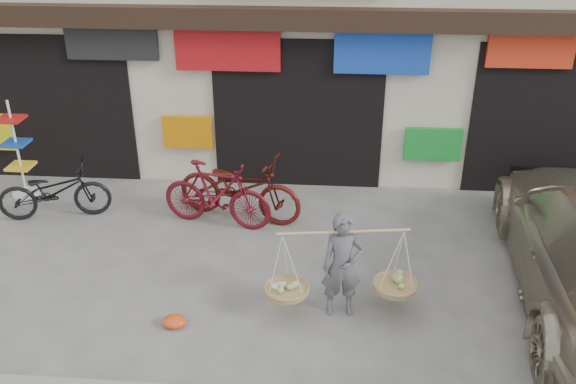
# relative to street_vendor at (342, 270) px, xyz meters

# --- Properties ---
(ground) EXTENTS (70.00, 70.00, 0.00)m
(ground) POSITION_rel_street_vendor_xyz_m (-0.80, 0.31, -0.65)
(ground) COLOR gray
(ground) RESTS_ON ground
(street_vendor) EXTENTS (1.94, 0.76, 1.43)m
(street_vendor) POSITION_rel_street_vendor_xyz_m (0.00, 0.00, 0.00)
(street_vendor) COLOR #5D5C61
(street_vendor) RESTS_ON ground
(bike_0) EXTENTS (1.91, 1.04, 0.95)m
(bike_0) POSITION_rel_street_vendor_xyz_m (-4.73, 2.22, -0.17)
(bike_0) COLOR black
(bike_0) RESTS_ON ground
(bike_1) EXTENTS (1.91, 0.91, 1.11)m
(bike_1) POSITION_rel_street_vendor_xyz_m (-2.00, 2.16, -0.09)
(bike_1) COLOR maroon
(bike_1) RESTS_ON ground
(bike_2) EXTENTS (2.26, 1.27, 1.12)m
(bike_2) POSITION_rel_street_vendor_xyz_m (-1.67, 2.43, -0.09)
(bike_2) COLOR #4F140D
(bike_2) RESTS_ON ground
(display_rack) EXTENTS (0.48, 0.48, 1.76)m
(display_rack) POSITION_rel_street_vendor_xyz_m (-5.66, 3.01, 0.06)
(display_rack) COLOR silver
(display_rack) RESTS_ON ground
(red_bag) EXTENTS (0.31, 0.25, 0.14)m
(red_bag) POSITION_rel_street_vendor_xyz_m (-2.08, -0.45, -0.58)
(red_bag) COLOR #F74817
(red_bag) RESTS_ON ground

